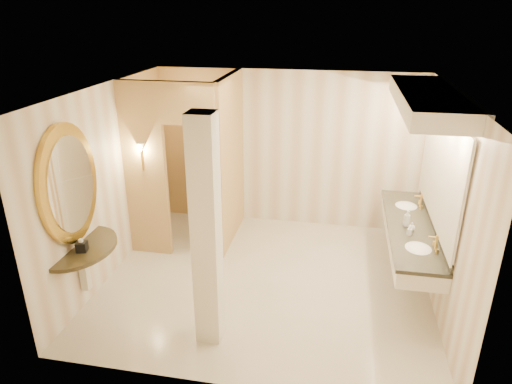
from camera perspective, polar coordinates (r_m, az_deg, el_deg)
floor at (r=6.66m, az=1.24°, el=-10.98°), size 4.50×4.50×0.00m
ceiling at (r=5.65m, az=1.47°, el=12.55°), size 4.50×4.50×0.00m
wall_back at (r=7.89m, az=3.75°, el=5.28°), size 4.50×0.02×2.70m
wall_front at (r=4.29m, az=-3.15°, el=-10.32°), size 4.50×0.02×2.70m
wall_left at (r=6.74m, az=-17.88°, el=1.18°), size 0.02×4.00×2.70m
wall_right at (r=6.11m, az=22.64°, el=-1.69°), size 0.02×4.00×2.70m
toilet_closet at (r=7.14m, az=-6.38°, el=3.63°), size 1.50×1.55×2.70m
wall_sconce at (r=6.84m, az=-14.19°, el=5.28°), size 0.14×0.14×0.42m
vanity at (r=6.33m, az=19.98°, el=2.23°), size 0.75×2.62×2.09m
console_shelf at (r=5.94m, az=-21.94°, el=-2.25°), size 1.14×1.14×2.02m
pillar at (r=5.00m, az=-6.22°, el=-5.35°), size 0.28×0.28×2.70m
tissue_box at (r=5.98m, az=-20.94°, el=-6.38°), size 0.15×0.15×0.12m
toilet at (r=8.22m, az=-4.69°, el=-1.35°), size 0.56×0.79×0.73m
soap_bottle_a at (r=6.29m, az=18.67°, el=-4.56°), size 0.08×0.08×0.13m
soap_bottle_b at (r=6.43m, az=18.90°, el=-4.09°), size 0.09×0.09×0.11m
soap_bottle_c at (r=6.49m, az=18.35°, el=-3.15°), size 0.11×0.11×0.24m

